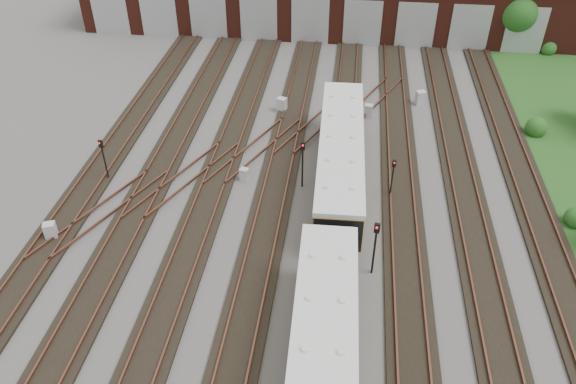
# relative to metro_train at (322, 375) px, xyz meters

# --- Properties ---
(ground) EXTENTS (120.00, 120.00, 0.00)m
(ground) POSITION_rel_metro_train_xyz_m (-2.00, 5.03, -1.93)
(ground) COLOR #464341
(ground) RESTS_ON ground
(track_network) EXTENTS (30.40, 70.00, 0.33)m
(track_network) POSITION_rel_metro_train_xyz_m (-2.17, 5.62, -1.82)
(track_network) COLOR black
(track_network) RESTS_ON ground
(metro_train) EXTENTS (3.12, 47.16, 3.12)m
(metro_train) POSITION_rel_metro_train_xyz_m (0.00, 0.00, 0.00)
(metro_train) COLOR black
(metro_train) RESTS_ON ground
(signal_mast_0) EXTENTS (0.29, 0.27, 3.01)m
(signal_mast_0) POSITION_rel_metro_train_xyz_m (-15.01, 14.51, 0.01)
(signal_mast_0) COLOR black
(signal_mast_0) RESTS_ON ground
(signal_mast_1) EXTENTS (0.28, 0.26, 3.33)m
(signal_mast_1) POSITION_rel_metro_train_xyz_m (-2.34, 15.30, 0.20)
(signal_mast_1) COLOR black
(signal_mast_1) RESTS_ON ground
(signal_mast_2) EXTENTS (0.23, 0.22, 2.76)m
(signal_mast_2) POSITION_rel_metro_train_xyz_m (3.26, 14.87, -0.16)
(signal_mast_2) COLOR black
(signal_mast_2) RESTS_ON ground
(signal_mast_3) EXTENTS (0.31, 0.29, 3.42)m
(signal_mast_3) POSITION_rel_metro_train_xyz_m (2.14, 8.00, 0.27)
(signal_mast_3) COLOR black
(signal_mast_3) RESTS_ON ground
(relay_cabinet_0) EXTENTS (0.81, 0.74, 1.09)m
(relay_cabinet_0) POSITION_rel_metro_train_xyz_m (-16.03, 8.55, -1.38)
(relay_cabinet_0) COLOR #B6B9BC
(relay_cabinet_0) RESTS_ON ground
(relay_cabinet_1) EXTENTS (0.84, 0.76, 1.15)m
(relay_cabinet_1) POSITION_rel_metro_train_xyz_m (-4.92, 25.02, -1.36)
(relay_cabinet_1) COLOR #B6B9BC
(relay_cabinet_1) RESTS_ON ground
(relay_cabinet_2) EXTENTS (0.64, 0.58, 0.91)m
(relay_cabinet_2) POSITION_rel_metro_train_xyz_m (-6.13, 15.50, -1.47)
(relay_cabinet_2) COLOR #B6B9BC
(relay_cabinet_2) RESTS_ON ground
(relay_cabinet_3) EXTENTS (0.65, 0.56, 1.02)m
(relay_cabinet_3) POSITION_rel_metro_train_xyz_m (1.83, 24.98, -1.42)
(relay_cabinet_3) COLOR #B6B9BC
(relay_cabinet_3) RESTS_ON ground
(relay_cabinet_4) EXTENTS (0.85, 0.78, 1.15)m
(relay_cabinet_4) POSITION_rel_metro_train_xyz_m (5.91, 27.49, -1.35)
(relay_cabinet_4) COLOR #B6B9BC
(relay_cabinet_4) RESTS_ON ground
(tree_0) EXTENTS (3.75, 3.75, 6.22)m
(tree_0) POSITION_rel_metro_train_xyz_m (15.27, 40.03, 2.07)
(tree_0) COLOR #382A19
(tree_0) RESTS_ON ground
(bush_0) EXTENTS (1.30, 1.30, 1.30)m
(bush_0) POSITION_rel_metro_train_xyz_m (14.00, 13.51, -1.28)
(bush_0) COLOR #164614
(bush_0) RESTS_ON ground
(bush_1) EXTENTS (1.56, 1.56, 1.56)m
(bush_1) POSITION_rel_metro_train_xyz_m (14.05, 23.88, -1.15)
(bush_1) COLOR #164614
(bush_1) RESTS_ON ground
(bush_2) EXTENTS (1.43, 1.43, 1.43)m
(bush_2) POSITION_rel_metro_train_xyz_m (18.61, 39.20, -1.21)
(bush_2) COLOR #164614
(bush_2) RESTS_ON ground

